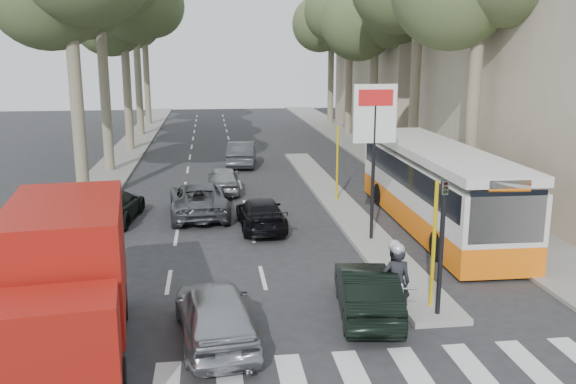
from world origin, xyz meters
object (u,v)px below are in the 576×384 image
object	(u,v)px
silver_hatchback	(215,313)
dark_hatchback	(367,291)
city_bus	(435,185)
motorcycle	(395,283)
red_truck	(66,280)

from	to	relation	value
silver_hatchback	dark_hatchback	size ratio (longest dim) A/B	1.04
city_bus	motorcycle	xyz separation A→B (m)	(-4.02, -7.95, -0.74)
dark_hatchback	silver_hatchback	bearing A→B (deg)	21.94
city_bus	motorcycle	bearing A→B (deg)	-115.78
dark_hatchback	motorcycle	world-z (taller)	motorcycle
city_bus	dark_hatchback	bearing A→B (deg)	-120.23
dark_hatchback	red_truck	bearing A→B (deg)	17.79
red_truck	city_bus	xyz separation A→B (m)	(11.77, 9.00, -0.11)
red_truck	motorcycle	distance (m)	7.87
dark_hatchback	city_bus	size ratio (longest dim) A/B	0.33
red_truck	motorcycle	bearing A→B (deg)	0.74
silver_hatchback	city_bus	distance (m)	12.24
red_truck	motorcycle	world-z (taller)	red_truck
silver_hatchback	motorcycle	bearing A→B (deg)	-177.39
silver_hatchback	dark_hatchback	world-z (taller)	silver_hatchback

